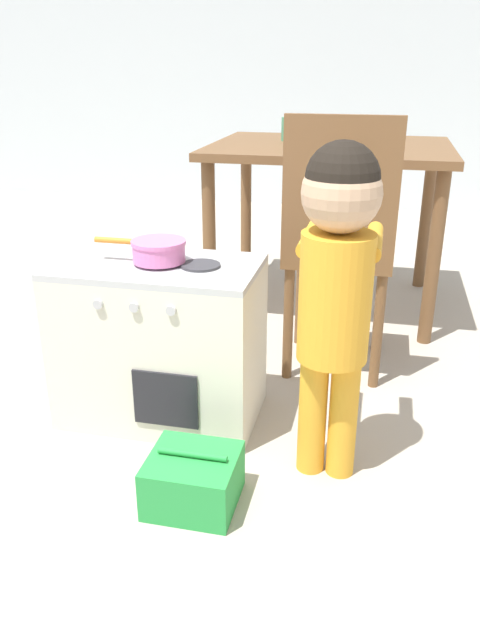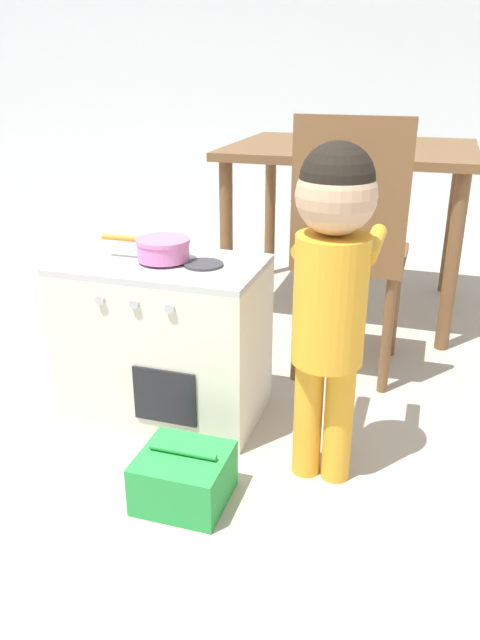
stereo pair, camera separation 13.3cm
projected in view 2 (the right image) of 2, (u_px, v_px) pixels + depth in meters
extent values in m
plane|color=#B2A899|center=(29.00, 585.00, 1.39)|extent=(16.00, 16.00, 0.00)
cube|color=silver|center=(347.00, 30.00, 4.58)|extent=(10.00, 0.06, 2.60)
cube|color=silver|center=(165.00, 342.00, 2.01)|extent=(0.62, 0.37, 0.50)
cube|color=#B7BABC|center=(161.00, 265.00, 1.91)|extent=(0.62, 0.37, 0.02)
cylinder|color=#38383D|center=(165.00, 261.00, 1.90)|extent=(0.12, 0.12, 0.01)
cylinder|color=#38383D|center=(204.00, 264.00, 1.86)|extent=(0.12, 0.12, 0.01)
cube|color=black|center=(164.00, 397.00, 1.85)|extent=(0.20, 0.01, 0.17)
cylinder|color=#B2B2B7|center=(100.00, 300.00, 1.79)|extent=(0.03, 0.01, 0.03)
cylinder|color=#B2B2B7|center=(134.00, 304.00, 1.76)|extent=(0.03, 0.01, 0.03)
cylinder|color=#B2B2B7|center=(170.00, 308.00, 1.73)|extent=(0.03, 0.01, 0.03)
cylinder|color=pink|center=(165.00, 249.00, 1.88)|extent=(0.16, 0.16, 0.07)
cylinder|color=pink|center=(164.00, 241.00, 1.87)|extent=(0.16, 0.16, 0.01)
cylinder|color=orange|center=(121.00, 238.00, 1.91)|extent=(0.13, 0.02, 0.02)
cylinder|color=gold|center=(308.00, 417.00, 1.72)|extent=(0.08, 0.08, 0.36)
cylinder|color=gold|center=(338.00, 421.00, 1.69)|extent=(0.08, 0.08, 0.36)
cylinder|color=gold|center=(330.00, 300.00, 1.57)|extent=(0.19, 0.19, 0.34)
sphere|color=tan|center=(336.00, 195.00, 1.47)|extent=(0.20, 0.20, 0.20)
sphere|color=black|center=(337.00, 180.00, 1.46)|extent=(0.18, 0.18, 0.18)
cylinder|color=gold|center=(310.00, 239.00, 1.67)|extent=(0.04, 0.27, 0.04)
cylinder|color=gold|center=(374.00, 244.00, 1.62)|extent=(0.04, 0.27, 0.04)
cube|color=green|center=(184.00, 477.00, 1.64)|extent=(0.23, 0.22, 0.14)
cylinder|color=green|center=(183.00, 452.00, 1.61)|extent=(0.18, 0.02, 0.02)
cube|color=brown|center=(352.00, 149.00, 2.72)|extent=(1.04, 0.85, 0.03)
cylinder|color=brown|center=(226.00, 245.00, 2.67)|extent=(0.06, 0.06, 0.71)
cylinder|color=brown|center=(452.00, 265.00, 2.41)|extent=(0.06, 0.06, 0.71)
cylinder|color=brown|center=(270.00, 210.00, 3.31)|extent=(0.06, 0.06, 0.71)
cylinder|color=brown|center=(452.00, 222.00, 3.05)|extent=(0.06, 0.06, 0.71)
cube|color=brown|center=(352.00, 256.00, 2.23)|extent=(0.38, 0.38, 0.03)
cube|color=brown|center=(350.00, 194.00, 1.98)|extent=(0.38, 0.02, 0.48)
cylinder|color=brown|center=(297.00, 325.00, 2.22)|extent=(0.04, 0.04, 0.43)
cylinder|color=brown|center=(387.00, 336.00, 2.14)|extent=(0.04, 0.04, 0.43)
cylinder|color=brown|center=(314.00, 296.00, 2.50)|extent=(0.04, 0.04, 0.43)
cylinder|color=brown|center=(394.00, 305.00, 2.41)|extent=(0.04, 0.04, 0.43)
cylinder|color=#478E66|center=(315.00, 130.00, 2.82)|extent=(0.10, 0.10, 0.10)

